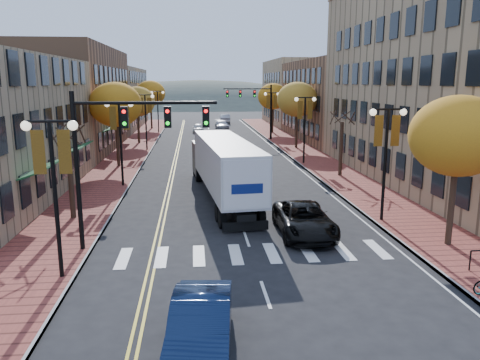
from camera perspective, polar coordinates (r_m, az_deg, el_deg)
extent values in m
plane|color=black|center=(18.85, 2.19, -11.14)|extent=(200.00, 200.00, 0.00)
cube|color=brown|center=(50.64, -13.11, 3.30)|extent=(4.00, 85.00, 0.15)
cube|color=brown|center=(51.49, 7.20, 3.66)|extent=(4.00, 85.00, 0.15)
cube|color=brown|center=(55.17, -21.29, 9.16)|extent=(12.00, 24.00, 11.00)
cube|color=#9E8966|center=(79.57, -16.47, 9.53)|extent=(12.00, 26.00, 9.50)
cube|color=#997F5B|center=(39.22, 27.07, 10.81)|extent=(15.00, 28.00, 15.00)
cube|color=brown|center=(62.81, 13.97, 9.39)|extent=(15.00, 24.00, 10.00)
cube|color=#9E8966|center=(83.85, 8.92, 10.48)|extent=(15.00, 20.00, 11.00)
cylinder|color=#382619|center=(26.52, -19.94, 0.04)|extent=(0.28, 0.28, 4.20)
cylinder|color=#382619|center=(41.97, -14.72, 4.98)|extent=(0.28, 0.28, 4.90)
ellipsoid|color=orange|center=(41.74, -14.93, 8.88)|extent=(4.48, 4.48, 3.81)
cylinder|color=#382619|center=(57.76, -12.29, 6.72)|extent=(0.28, 0.28, 4.55)
ellipsoid|color=#C28B2D|center=(57.60, -12.41, 9.34)|extent=(4.16, 4.16, 3.54)
cylinder|color=#382619|center=(75.61, -10.78, 8.13)|extent=(0.28, 0.28, 5.04)
ellipsoid|color=orange|center=(75.48, -10.86, 10.36)|extent=(4.61, 4.61, 3.92)
cylinder|color=#382619|center=(22.86, 24.47, -1.69)|extent=(0.28, 0.28, 4.55)
ellipsoid|color=orange|center=(22.43, 25.05, 4.89)|extent=(4.16, 4.16, 3.54)
cylinder|color=#382619|center=(37.33, 12.21, 3.74)|extent=(0.28, 0.28, 4.20)
cylinder|color=#382619|center=(52.65, 6.91, 6.61)|extent=(0.28, 0.28, 4.90)
ellipsoid|color=#C28B2D|center=(52.47, 6.99, 9.73)|extent=(4.48, 4.48, 3.81)
cylinder|color=#382619|center=(68.31, 3.99, 7.81)|extent=(0.28, 0.28, 4.76)
ellipsoid|color=orange|center=(68.17, 4.02, 10.13)|extent=(4.35, 4.35, 3.70)
cylinder|color=black|center=(18.44, -21.53, -2.68)|extent=(0.16, 0.16, 6.00)
cylinder|color=black|center=(17.96, -22.26, 6.63)|extent=(1.60, 0.10, 0.10)
sphere|color=#FFF2CC|center=(18.22, -24.64, 6.02)|extent=(0.36, 0.36, 0.36)
sphere|color=#FFF2CC|center=(17.77, -19.73, 6.28)|extent=(0.36, 0.36, 0.36)
cube|color=#B37417|center=(18.21, -23.34, 3.11)|extent=(0.45, 0.03, 1.60)
cube|color=#B37417|center=(17.96, -20.60, 3.22)|extent=(0.45, 0.03, 1.60)
cylinder|color=black|center=(33.84, -14.31, 4.11)|extent=(0.16, 0.16, 6.00)
cylinder|color=black|center=(33.59, -14.57, 9.18)|extent=(1.60, 0.10, 0.10)
sphere|color=#FFF2CC|center=(33.73, -15.92, 8.86)|extent=(0.36, 0.36, 0.36)
sphere|color=#FFF2CC|center=(33.48, -13.19, 8.98)|extent=(0.36, 0.36, 0.36)
cube|color=#B37417|center=(33.72, -15.23, 7.28)|extent=(0.45, 0.03, 1.60)
cube|color=#B37417|center=(33.59, -13.71, 7.34)|extent=(0.45, 0.03, 1.60)
cylinder|color=black|center=(51.61, -11.39, 6.81)|extent=(0.16, 0.16, 6.00)
cylinder|color=black|center=(51.44, -11.53, 10.14)|extent=(1.60, 0.10, 0.10)
sphere|color=#FFF2CC|center=(51.53, -12.42, 9.94)|extent=(0.36, 0.36, 0.36)
sphere|color=#FFF2CC|center=(51.38, -10.62, 10.00)|extent=(0.36, 0.36, 0.36)
cube|color=#B37417|center=(51.53, -11.99, 8.90)|extent=(0.45, 0.03, 1.60)
cube|color=#B37417|center=(51.44, -10.98, 8.93)|extent=(0.45, 0.03, 1.60)
cylinder|color=black|center=(69.50, -9.97, 8.12)|extent=(0.16, 0.16, 6.00)
cylinder|color=black|center=(69.37, -10.06, 10.59)|extent=(1.60, 0.10, 0.10)
sphere|color=#FFF2CC|center=(69.44, -10.72, 10.44)|extent=(0.36, 0.36, 0.36)
sphere|color=#FFF2CC|center=(69.32, -9.38, 10.49)|extent=(0.36, 0.36, 0.36)
cube|color=#B37417|center=(69.44, -10.40, 9.67)|extent=(0.45, 0.03, 1.60)
cube|color=#B37417|center=(69.37, -9.65, 9.69)|extent=(0.45, 0.03, 1.60)
cylinder|color=black|center=(25.58, 17.23, 1.52)|extent=(0.16, 0.16, 6.00)
cylinder|color=black|center=(25.24, 17.65, 8.23)|extent=(1.60, 0.10, 0.10)
sphere|color=#FFF2CC|center=(24.95, 15.92, 7.95)|extent=(0.36, 0.36, 0.36)
sphere|color=#FFF2CC|center=(25.58, 19.29, 7.83)|extent=(0.36, 0.36, 0.36)
cube|color=#B37417|center=(25.16, 16.54, 5.77)|extent=(0.45, 0.03, 1.60)
cube|color=#B37417|center=(25.51, 18.43, 5.73)|extent=(0.45, 0.03, 1.60)
cylinder|color=black|center=(42.58, 7.86, 5.89)|extent=(0.16, 0.16, 6.00)
cylinder|color=black|center=(42.37, 7.98, 9.93)|extent=(1.60, 0.10, 0.10)
sphere|color=#FFF2CC|center=(42.20, 6.90, 9.75)|extent=(0.36, 0.36, 0.36)
sphere|color=#FFF2CC|center=(42.57, 9.03, 9.71)|extent=(0.36, 0.36, 0.36)
cube|color=#B37417|center=(42.32, 7.33, 8.45)|extent=(0.45, 0.03, 1.60)
cube|color=#B37417|center=(42.53, 8.53, 8.44)|extent=(0.45, 0.03, 1.60)
cylinder|color=black|center=(60.16, 3.86, 7.71)|extent=(0.16, 0.16, 6.00)
cylinder|color=black|center=(60.01, 3.90, 10.56)|extent=(1.60, 0.10, 0.10)
sphere|color=#FFF2CC|center=(59.89, 3.13, 10.43)|extent=(0.36, 0.36, 0.36)
sphere|color=#FFF2CC|center=(60.16, 4.66, 10.41)|extent=(0.36, 0.36, 0.36)
cube|color=#B37417|center=(59.98, 3.45, 9.52)|extent=(0.45, 0.03, 1.60)
cube|color=#B37417|center=(60.13, 4.31, 9.51)|extent=(0.45, 0.03, 1.60)
cylinder|color=black|center=(21.14, -19.21, 0.67)|extent=(0.20, 0.20, 7.00)
cylinder|color=black|center=(20.29, -11.43, 9.20)|extent=(6.00, 0.14, 0.14)
cube|color=black|center=(20.43, -13.90, 7.42)|extent=(0.30, 0.25, 0.90)
sphere|color=#FF0C0C|center=(20.28, -13.99, 8.09)|extent=(0.16, 0.16, 0.16)
cube|color=black|center=(20.26, -8.81, 7.59)|extent=(0.30, 0.25, 0.90)
sphere|color=#FF0C0C|center=(20.10, -8.85, 8.27)|extent=(0.16, 0.16, 0.16)
cube|color=black|center=(20.23, -4.18, 7.69)|extent=(0.30, 0.25, 0.90)
sphere|color=#FF0C0C|center=(20.08, -4.18, 8.37)|extent=(0.16, 0.16, 0.16)
cylinder|color=black|center=(60.11, 3.77, 8.18)|extent=(0.20, 0.20, 7.00)
cylinder|color=black|center=(59.57, 0.91, 11.06)|extent=(6.00, 0.14, 0.14)
cube|color=black|center=(59.69, 1.78, 10.48)|extent=(0.30, 0.25, 0.90)
sphere|color=#FF0C0C|center=(59.55, 1.80, 10.72)|extent=(0.16, 0.16, 0.16)
cube|color=black|center=(59.49, 0.03, 10.48)|extent=(0.30, 0.25, 0.90)
sphere|color=#FF0C0C|center=(59.34, 0.04, 10.72)|extent=(0.16, 0.16, 0.16)
cube|color=black|center=(59.35, -1.55, 10.48)|extent=(0.30, 0.25, 0.90)
sphere|color=#FF0C0C|center=(59.20, -1.55, 10.71)|extent=(0.16, 0.16, 0.16)
cube|color=black|center=(28.90, -1.73, -1.20)|extent=(2.14, 12.64, 0.34)
cube|color=silver|center=(28.57, -1.75, 2.11)|extent=(3.69, 12.79, 2.72)
cube|color=black|center=(36.29, -3.73, 2.72)|extent=(2.69, 3.12, 2.42)
cylinder|color=black|center=(24.02, -2.17, -4.78)|extent=(0.43, 1.00, 0.97)
cylinder|color=black|center=(24.40, 2.57, -4.51)|extent=(0.43, 1.00, 0.97)
cylinder|color=black|center=(25.13, -2.58, -4.03)|extent=(0.43, 1.00, 0.97)
cylinder|color=black|center=(25.49, 1.96, -3.79)|extent=(0.43, 1.00, 0.97)
cylinder|color=black|center=(35.24, -5.10, 0.58)|extent=(0.43, 1.00, 0.97)
cylinder|color=black|center=(35.50, -1.83, 0.71)|extent=(0.43, 1.00, 0.97)
cylinder|color=black|center=(37.32, -5.45, 1.21)|extent=(0.43, 1.00, 0.97)
cylinder|color=black|center=(37.57, -2.36, 1.33)|extent=(0.43, 1.00, 0.97)
imported|color=#0E1A38|center=(13.54, -4.81, -17.31)|extent=(2.08, 4.86, 1.56)
imported|color=black|center=(23.17, 7.82, -4.80)|extent=(2.62, 5.50, 1.52)
imported|color=silver|center=(69.98, -5.13, 6.35)|extent=(1.69, 3.90, 1.31)
imported|color=#ABABB3|center=(74.81, -2.21, 6.74)|extent=(2.21, 4.63, 1.30)
imported|color=#A7A6AE|center=(84.77, -1.90, 7.47)|extent=(1.78, 5.02, 1.65)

